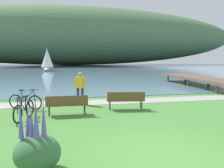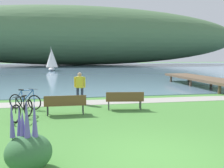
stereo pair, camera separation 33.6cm
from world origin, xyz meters
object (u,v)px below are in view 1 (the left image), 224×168
object	(u,v)px
park_bench_near_camera	(126,99)
sailboat_nearest_to_shore	(47,60)
person_at_shoreline	(80,86)
bicycle_leaning_near_bench	(25,101)
park_bench_further_along	(67,103)
bicycle_beside_path	(24,110)

from	to	relation	value
park_bench_near_camera	sailboat_nearest_to_shore	size ratio (longest dim) A/B	0.44
person_at_shoreline	sailboat_nearest_to_shore	world-z (taller)	sailboat_nearest_to_shore
park_bench_near_camera	bicycle_leaning_near_bench	bearing A→B (deg)	167.86
sailboat_nearest_to_shore	park_bench_near_camera	bearing A→B (deg)	-80.88
sailboat_nearest_to_shore	person_at_shoreline	bearing A→B (deg)	-83.98
person_at_shoreline	bicycle_leaning_near_bench	bearing A→B (deg)	-162.88
park_bench_near_camera	park_bench_further_along	bearing A→B (deg)	-168.75
park_bench_near_camera	bicycle_leaning_near_bench	size ratio (longest dim) A/B	1.14
park_bench_further_along	bicycle_leaning_near_bench	distance (m)	2.50
park_bench_near_camera	bicycle_beside_path	xyz separation A→B (m)	(-4.50, -1.02, -0.12)
bicycle_beside_path	park_bench_near_camera	bearing A→B (deg)	12.78
sailboat_nearest_to_shore	park_bench_further_along	bearing A→B (deg)	-85.66
bicycle_beside_path	sailboat_nearest_to_shore	bearing A→B (deg)	91.44
park_bench_near_camera	person_at_shoreline	bearing A→B (deg)	137.80
person_at_shoreline	park_bench_further_along	bearing A→B (deg)	-107.39
park_bench_further_along	bicycle_beside_path	size ratio (longest dim) A/B	1.06
park_bench_near_camera	bicycle_beside_path	size ratio (longest dim) A/B	1.09
bicycle_beside_path	person_at_shoreline	distance (m)	3.83
park_bench_further_along	sailboat_nearest_to_shore	size ratio (longest dim) A/B	0.43
park_bench_near_camera	bicycle_beside_path	distance (m)	4.62
park_bench_near_camera	sailboat_nearest_to_shore	world-z (taller)	sailboat_nearest_to_shore
park_bench_near_camera	person_at_shoreline	distance (m)	2.79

